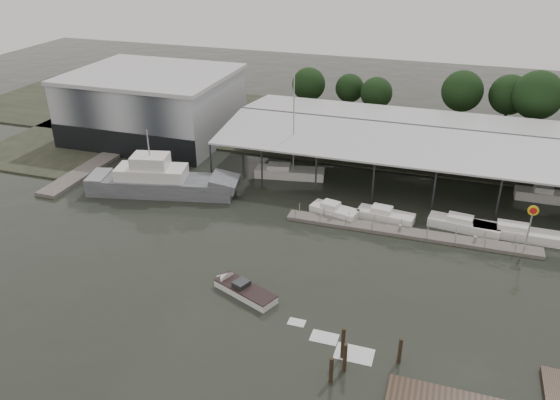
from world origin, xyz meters
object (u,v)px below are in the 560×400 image
(shell_fuel_sign, at_px, (531,220))
(speedboat_underway, at_px, (241,289))
(white_sailboat, at_px, (289,172))
(grey_trawler, at_px, (162,182))

(shell_fuel_sign, distance_m, speedboat_underway, 30.53)
(white_sailboat, xyz_separation_m, speedboat_underway, (3.60, -26.70, -0.27))
(grey_trawler, height_order, speedboat_underway, grey_trawler)
(grey_trawler, distance_m, speedboat_underway, 24.35)
(white_sailboat, bearing_deg, shell_fuel_sign, -29.80)
(shell_fuel_sign, xyz_separation_m, speedboat_underway, (-25.87, -15.82, -3.53))
(shell_fuel_sign, bearing_deg, white_sailboat, 159.72)
(grey_trawler, xyz_separation_m, speedboat_underway, (17.54, -16.85, -1.19))
(shell_fuel_sign, relative_size, speedboat_underway, 0.32)
(grey_trawler, bearing_deg, white_sailboat, 22.61)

